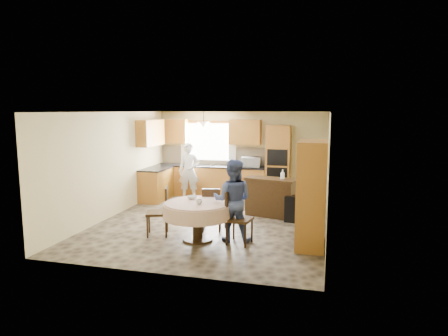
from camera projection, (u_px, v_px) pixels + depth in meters
floor at (213, 222)px, 9.12m from camera, size 5.00×6.00×0.01m
ceiling at (213, 112)px, 8.76m from camera, size 5.00×6.00×0.01m
wall_back at (241, 154)px, 11.82m from camera, size 5.00×0.02×2.50m
wall_front at (158, 195)px, 6.07m from camera, size 5.00×0.02×2.50m
wall_left at (113, 164)px, 9.56m from camera, size 0.02×6.00×2.50m
wall_right at (328, 172)px, 8.32m from camera, size 0.02×6.00×2.50m
window at (208, 142)px, 11.99m from camera, size 1.40×0.03×1.10m
curtain_left at (184, 140)px, 12.13m from camera, size 0.22×0.02×1.15m
curtain_right at (232, 141)px, 11.75m from camera, size 0.22×0.02×1.15m
base_cab_back at (211, 181)px, 11.86m from camera, size 3.30×0.60×0.88m
counter_back at (211, 166)px, 11.79m from camera, size 3.30×0.64×0.04m
base_cab_left at (156, 185)px, 11.33m from camera, size 0.60×1.20×0.88m
counter_left at (156, 169)px, 11.26m from camera, size 0.64×1.20×0.04m
backsplash at (213, 156)px, 12.03m from camera, size 3.30×0.02×0.55m
wall_cab_left at (174, 131)px, 12.07m from camera, size 0.85×0.33×0.72m
wall_cab_right at (245, 132)px, 11.53m from camera, size 0.90×0.33×0.72m
wall_cab_side at (151, 133)px, 11.15m from camera, size 0.33×1.20×0.72m
oven_tower at (278, 163)px, 11.26m from camera, size 0.66×0.62×2.12m
oven_upper at (277, 158)px, 10.93m from camera, size 0.56×0.01×0.45m
oven_lower at (277, 176)px, 11.00m from camera, size 0.56×0.01×0.45m
pendant at (204, 125)px, 11.46m from camera, size 0.36×0.36×0.18m
sideboard at (271, 198)px, 9.60m from camera, size 1.30×0.78×0.87m
space_heater at (295, 209)px, 9.11m from camera, size 0.49×0.38×0.60m
cupboard at (312, 194)px, 7.41m from camera, size 0.52×1.04×1.98m
dining_table at (197, 211)px, 7.77m from camera, size 1.34×1.34×0.76m
chair_left at (161, 209)px, 8.11m from camera, size 0.55×0.55×1.00m
chair_back at (212, 207)px, 8.39m from camera, size 0.48×0.48×0.93m
chair_right at (235, 215)px, 7.61m from camera, size 0.50×0.50×1.02m
framed_picture at (327, 153)px, 9.23m from camera, size 0.06×0.64×0.53m
microwave at (251, 162)px, 11.41m from camera, size 0.57×0.42×0.29m
person_sink at (189, 171)px, 11.33m from camera, size 0.67×0.51×1.63m
person_dining at (233, 200)px, 7.73m from camera, size 0.82×0.66×1.61m
bowl_sideboard at (255, 179)px, 9.63m from camera, size 0.22×0.22×0.05m
bottle_sideboard at (283, 175)px, 9.45m from camera, size 0.14×0.14×0.28m
cup_table at (199, 202)px, 7.60m from camera, size 0.14×0.14×0.09m
bowl_table at (192, 197)px, 8.05m from camera, size 0.25×0.25×0.06m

